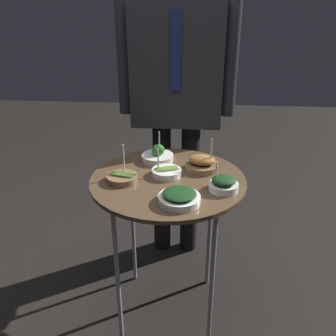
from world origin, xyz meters
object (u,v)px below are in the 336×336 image
object	(u,v)px
bowl_spinach_front_right	(224,184)
bowl_asparagus_mid_left	(122,178)
bowl_spinach_near_rim	(179,197)
bowl_broccoli_front_center	(158,155)
serving_cart	(168,189)
bowl_roast_front_left	(202,164)
waiter_figure	(177,80)
bowl_asparagus_back_right	(166,172)

from	to	relation	value
bowl_spinach_front_right	bowl_asparagus_mid_left	bearing A→B (deg)	173.32
bowl_spinach_near_rim	bowl_broccoli_front_center	distance (m)	0.42
bowl_spinach_near_rim	bowl_spinach_front_right	bearing A→B (deg)	33.00
serving_cart	bowl_asparagus_mid_left	bearing A→B (deg)	-168.27
bowl_roast_front_left	waiter_figure	distance (m)	0.54
bowl_spinach_near_rim	bowl_asparagus_back_right	bearing A→B (deg)	106.55
bowl_asparagus_mid_left	bowl_broccoli_front_center	bearing A→B (deg)	60.22
bowl_asparagus_mid_left	bowl_asparagus_back_right	bearing A→B (deg)	19.98
waiter_figure	bowl_asparagus_mid_left	bearing A→B (deg)	-109.41
bowl_asparagus_mid_left	bowl_spinach_near_rim	size ratio (longest dim) A/B	0.93
bowl_spinach_front_right	bowl_spinach_near_rim	size ratio (longest dim) A/B	0.74
serving_cart	bowl_roast_front_left	bearing A→B (deg)	34.27
bowl_broccoli_front_center	bowl_asparagus_back_right	bearing A→B (deg)	-70.81
serving_cart	bowl_broccoli_front_center	size ratio (longest dim) A/B	4.95
bowl_spinach_front_right	bowl_roast_front_left	xyz separation A→B (m)	(-0.09, 0.19, 0.00)
waiter_figure	bowl_broccoli_front_center	bearing A→B (deg)	-101.62
bowl_asparagus_back_right	bowl_roast_front_left	world-z (taller)	bowl_roast_front_left
bowl_asparagus_back_right	bowl_spinach_near_rim	xyz separation A→B (m)	(0.07, -0.23, 0.01)
bowl_roast_front_left	bowl_broccoli_front_center	world-z (taller)	bowl_roast_front_left
bowl_asparagus_back_right	bowl_spinach_near_rim	distance (m)	0.25
bowl_roast_front_left	waiter_figure	xyz separation A→B (m)	(-0.14, 0.43, 0.29)
bowl_spinach_near_rim	waiter_figure	distance (m)	0.80
bowl_spinach_front_right	bowl_broccoli_front_center	bearing A→B (deg)	137.18
serving_cart	bowl_spinach_near_rim	distance (m)	0.23
waiter_figure	bowl_roast_front_left	bearing A→B (deg)	-71.66
bowl_spinach_front_right	bowl_roast_front_left	world-z (taller)	bowl_roast_front_left
bowl_asparagus_mid_left	bowl_spinach_near_rim	distance (m)	0.31
bowl_asparagus_mid_left	bowl_broccoli_front_center	size ratio (longest dim) A/B	1.00
bowl_asparagus_back_right	waiter_figure	size ratio (longest dim) A/B	0.08
bowl_spinach_front_right	waiter_figure	distance (m)	0.73
bowl_asparagus_back_right	bowl_roast_front_left	bearing A→B (deg)	25.11
bowl_roast_front_left	bowl_broccoli_front_center	distance (m)	0.23
serving_cart	bowl_roast_front_left	size ratio (longest dim) A/B	4.80
serving_cart	bowl_asparagus_back_right	bearing A→B (deg)	108.32
bowl_spinach_near_rim	waiter_figure	xyz separation A→B (m)	(-0.06, 0.74, 0.30)
waiter_figure	bowl_spinach_near_rim	bearing A→B (deg)	-85.75
bowl_asparagus_back_right	bowl_asparagus_mid_left	bearing A→B (deg)	-160.02
bowl_spinach_near_rim	bowl_asparagus_mid_left	bearing A→B (deg)	147.19
bowl_spinach_near_rim	serving_cart	bearing A→B (deg)	106.32
bowl_asparagus_back_right	bowl_asparagus_mid_left	world-z (taller)	bowl_asparagus_mid_left
bowl_spinach_front_right	waiter_figure	world-z (taller)	waiter_figure
bowl_broccoli_front_center	serving_cart	bearing A→B (deg)	-70.94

